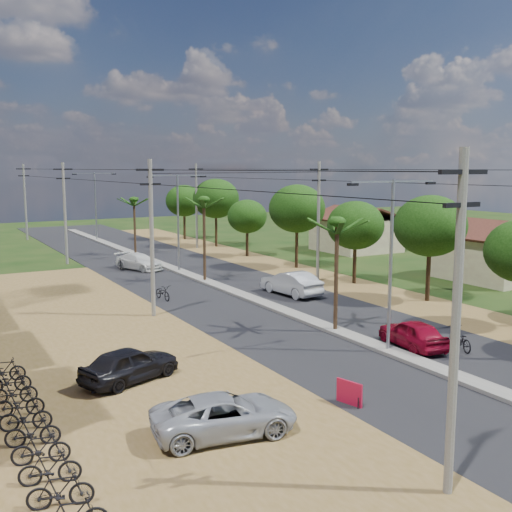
{
  "coord_description": "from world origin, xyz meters",
  "views": [
    {
      "loc": [
        -18.69,
        -20.21,
        8.49
      ],
      "look_at": [
        -0.08,
        12.15,
        3.0
      ],
      "focal_mm": 42.0,
      "sensor_mm": 36.0,
      "label": 1
    }
  ],
  "objects": [
    {
      "name": "car_parked_silver",
      "position": [
        -10.51,
        -3.97,
        0.65
      ],
      "size": [
        4.99,
        2.91,
        1.31
      ],
      "primitive_type": "imported",
      "rotation": [
        0.0,
        0.0,
        1.41
      ],
      "color": "#A3A6AB",
      "rests_on": "ground"
    },
    {
      "name": "car_parked_dark",
      "position": [
        -11.61,
        2.23,
        0.71
      ],
      "size": [
        4.47,
        2.97,
        1.41
      ],
      "primitive_type": "imported",
      "rotation": [
        0.0,
        0.0,
        1.91
      ],
      "color": "black",
      "rests_on": "ground"
    },
    {
      "name": "road",
      "position": [
        0.0,
        15.0,
        0.02
      ],
      "size": [
        12.0,
        110.0,
        0.04
      ],
      "primitive_type": "cube",
      "color": "black",
      "rests_on": "ground"
    },
    {
      "name": "utility_pole_w_c",
      "position": [
        -7.0,
        34.0,
        4.76
      ],
      "size": [
        1.6,
        0.24,
        9.0
      ],
      "color": "#605E56",
      "rests_on": "ground"
    },
    {
      "name": "streetlight_mid",
      "position": [
        0.0,
        25.0,
        4.79
      ],
      "size": [
        5.1,
        0.18,
        8.0
      ],
      "color": "gray",
      "rests_on": "ground"
    },
    {
      "name": "car_red_near",
      "position": [
        1.5,
        -0.04,
        0.68
      ],
      "size": [
        2.18,
        4.17,
        1.36
      ],
      "primitive_type": "imported",
      "rotation": [
        0.0,
        0.0,
        2.99
      ],
      "color": "maroon",
      "rests_on": "ground"
    },
    {
      "name": "parked_scooter_row",
      "position": [
        -15.98,
        -1.09,
        0.5
      ],
      "size": [
        1.73,
        12.57,
        1.0
      ],
      "color": "black",
      "rests_on": "ground"
    },
    {
      "name": "moto_rider_east",
      "position": [
        3.18,
        -1.4,
        0.52
      ],
      "size": [
        1.34,
        2.09,
        1.04
      ],
      "primitive_type": "imported",
      "rotation": [
        0.0,
        0.0,
        2.78
      ],
      "color": "black",
      "rests_on": "ground"
    },
    {
      "name": "car_silver_mid",
      "position": [
        3.05,
        12.85,
        0.8
      ],
      "size": [
        2.15,
        5.01,
        1.6
      ],
      "primitive_type": "imported",
      "rotation": [
        0.0,
        0.0,
        3.24
      ],
      "color": "#A3A6AB",
      "rests_on": "ground"
    },
    {
      "name": "utility_pole_w_d",
      "position": [
        -7.0,
        55.0,
        4.76
      ],
      "size": [
        1.6,
        0.24,
        9.0
      ],
      "color": "#605E56",
      "rests_on": "ground"
    },
    {
      "name": "house_east_near",
      "position": [
        20.0,
        10.0,
        2.39
      ],
      "size": [
        7.6,
        7.5,
        4.6
      ],
      "color": "tan",
      "rests_on": "ground"
    },
    {
      "name": "car_white_far",
      "position": [
        -2.48,
        27.68,
        0.67
      ],
      "size": [
        3.47,
        4.99,
        1.34
      ],
      "primitive_type": "imported",
      "rotation": [
        0.0,
        0.0,
        0.38
      ],
      "color": "silver",
      "rests_on": "ground"
    },
    {
      "name": "tree_east_g",
      "position": [
        9.8,
        38.0,
        5.24
      ],
      "size": [
        5.0,
        5.0,
        7.38
      ],
      "color": "black",
      "rests_on": "ground"
    },
    {
      "name": "dirt_lot_west",
      "position": [
        -15.0,
        8.0,
        0.02
      ],
      "size": [
        18.0,
        46.0,
        0.04
      ],
      "primitive_type": "cube",
      "color": "brown",
      "rests_on": "ground"
    },
    {
      "name": "streetlight_near",
      "position": [
        0.0,
        0.0,
        4.79
      ],
      "size": [
        5.1,
        0.18,
        8.0
      ],
      "color": "gray",
      "rests_on": "ground"
    },
    {
      "name": "palm_median_mid",
      "position": [
        0.0,
        20.0,
        5.9
      ],
      "size": [
        2.0,
        2.0,
        6.55
      ],
      "color": "black",
      "rests_on": "ground"
    },
    {
      "name": "moto_rider_west_a",
      "position": [
        -5.0,
        15.7,
        0.49
      ],
      "size": [
        0.82,
        1.93,
        0.99
      ],
      "primitive_type": "imported",
      "rotation": [
        0.0,
        0.0,
        0.09
      ],
      "color": "black",
      "rests_on": "ground"
    },
    {
      "name": "utility_pole_e_c",
      "position": [
        7.5,
        38.0,
        4.76
      ],
      "size": [
        1.6,
        0.24,
        9.0
      ],
      "color": "#605E56",
      "rests_on": "ground"
    },
    {
      "name": "house_east_far",
      "position": [
        21.0,
        28.0,
        2.39
      ],
      "size": [
        7.6,
        7.5,
        4.6
      ],
      "color": "tan",
      "rests_on": "ground"
    },
    {
      "name": "ground",
      "position": [
        0.0,
        0.0,
        0.0
      ],
      "size": [
        160.0,
        160.0,
        0.0
      ],
      "primitive_type": "plane",
      "color": "black",
      "rests_on": "ground"
    },
    {
      "name": "tree_east_h",
      "position": [
        9.5,
        46.0,
        4.64
      ],
      "size": [
        4.4,
        4.4,
        6.52
      ],
      "color": "black",
      "rests_on": "ground"
    },
    {
      "name": "palm_median_near",
      "position": [
        0.0,
        4.0,
        5.54
      ],
      "size": [
        2.0,
        2.0,
        6.15
      ],
      "color": "black",
      "rests_on": "ground"
    },
    {
      "name": "utility_pole_w_a",
      "position": [
        -7.0,
        -10.0,
        4.76
      ],
      "size": [
        1.6,
        0.24,
        9.0
      ],
      "color": "#605E56",
      "rests_on": "ground"
    },
    {
      "name": "tree_east_d",
      "position": [
        9.4,
        14.0,
        4.34
      ],
      "size": [
        4.2,
        4.2,
        6.13
      ],
      "color": "black",
      "rests_on": "ground"
    },
    {
      "name": "utility_pole_w_b",
      "position": [
        -7.0,
        12.0,
        4.76
      ],
      "size": [
        1.6,
        0.24,
        9.0
      ],
      "color": "#605E56",
      "rests_on": "ground"
    },
    {
      "name": "utility_pole_e_b",
      "position": [
        7.5,
        16.0,
        4.76
      ],
      "size": [
        1.6,
        0.24,
        9.0
      ],
      "color": "#605E56",
      "rests_on": "ground"
    },
    {
      "name": "tree_east_e",
      "position": [
        9.6,
        22.0,
        5.09
      ],
      "size": [
        4.8,
        4.8,
        7.14
      ],
      "color": "black",
      "rests_on": "ground"
    },
    {
      "name": "tree_east_c",
      "position": [
        9.7,
        7.0,
        4.86
      ],
      "size": [
        4.6,
        4.6,
        6.83
      ],
      "color": "black",
      "rests_on": "ground"
    },
    {
      "name": "streetlight_far",
      "position": [
        0.0,
        50.0,
        4.79
      ],
      "size": [
        5.1,
        0.18,
        8.0
      ],
      "color": "gray",
      "rests_on": "ground"
    },
    {
      "name": "moto_rider_west_b",
      "position": [
        -3.97,
        28.05,
        0.5
      ],
      "size": [
        0.84,
        1.74,
        1.01
      ],
      "primitive_type": "imported",
      "rotation": [
        0.0,
        0.0,
        -0.23
      ],
      "color": "black",
      "rests_on": "ground"
    },
    {
      "name": "tree_east_f",
      "position": [
        9.2,
        30.0,
        3.89
      ],
      "size": [
        3.8,
        3.8,
        5.52
      ],
      "color": "black",
      "rests_on": "ground"
    },
    {
      "name": "dirt_shoulder_east",
      "position": [
        8.5,
        15.0,
        0.01
      ],
      "size": [
        5.0,
        90.0,
        0.03
      ],
      "primitive_type": "cube",
      "color": "brown",
      "rests_on": "ground"
    },
    {
      "name": "roadside_sign",
      "position": [
        -5.5,
        -4.03,
        0.45
      ],
      "size": [
        0.36,
        1.08,
        0.91
      ],
      "rotation": [
        0.0,
        0.0,
        0.26
      ],
      "color": "maroon",
      "rests_on": "ground"
    },
    {
      "name": "median",
      "position": [
        0.0,
        18.0,
        0.09
      ],
      "size": [
        1.0,
        90.0,
        0.18
      ],
      "primitive_type": "cube",
      "color": "#605E56",
      "rests_on": "ground"
    },
    {
      "name": "palm_median_far",
      "position": [
        0.0,
        36.0,
        5.26
      ],
      "size": [
        2.0,
        2.0,
        5.85
      ],
      "color": "black",
      "rests_on": "ground"
    }
  ]
}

